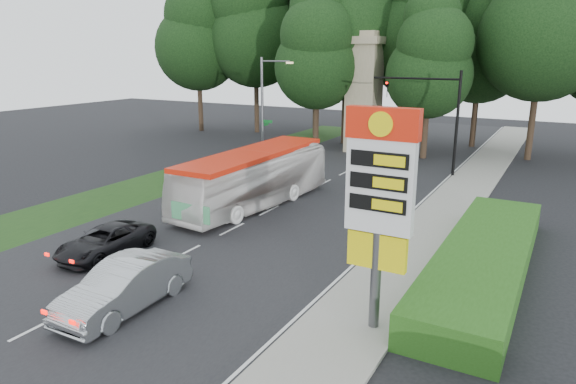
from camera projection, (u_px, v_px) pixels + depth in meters
The scene contains 21 objects.
ground at pixel (113, 290), 18.57m from camera, with size 120.00×120.00×0.00m, color black.
road_surface at pixel (278, 206), 28.69m from camera, with size 14.00×80.00×0.02m, color black.
sidewalk_right at pixel (431, 230), 24.70m from camera, with size 3.00×80.00×0.12m, color gray.
grass_verge_left at pixel (209, 168), 38.21m from camera, with size 5.00×50.00×0.02m, color #193814.
hedge at pixel (484, 259), 19.78m from camera, with size 3.00×14.00×1.20m, color #235115.
gas_station_pylon at pixel (380, 191), 14.78m from camera, with size 2.10×0.45×6.85m.
traffic_signal_mast at pixel (438, 108), 34.94m from camera, with size 6.10×0.35×7.20m.
streetlight_signs at pixel (265, 105), 39.25m from camera, with size 2.75×0.98×8.00m.
monument at pixel (364, 92), 43.48m from camera, with size 3.00×3.00×10.05m.
tree_far_west at pixel (197, 29), 53.92m from camera, with size 8.96×8.96×17.60m.
tree_west_mid at pixel (255, 19), 52.54m from camera, with size 9.80×9.80×19.25m.
tree_west_near at pixel (316, 35), 51.85m from camera, with size 8.40×8.40×16.50m.
tree_center_left at pixel (347, 10), 45.61m from camera, with size 10.08×10.08×19.80m.
tree_center_right at pixel (420, 21), 44.75m from camera, with size 9.24×9.24×18.15m.
tree_east_near at pixel (482, 36), 44.44m from camera, with size 8.12×8.12×15.95m.
tree_east_mid at pixel (546, 11), 38.29m from camera, with size 9.52×9.52×18.70m.
tree_monument_left at pixel (317, 48), 43.58m from camera, with size 7.28×7.28×14.30m.
tree_monument_right at pixel (430, 57), 39.73m from camera, with size 6.72×6.72×13.20m.
transit_bus at pixel (254, 179), 28.32m from camera, with size 2.61×11.17×3.11m, color white.
sedan_silver at pixel (125, 286), 17.00m from camera, with size 1.75×5.02×1.65m, color #A4A7AB.
suv_charcoal at pixel (105, 241), 21.63m from camera, with size 2.05×4.44×1.23m, color black.
Camera 1 is at (13.81, -11.77, 8.29)m, focal length 32.00 mm.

